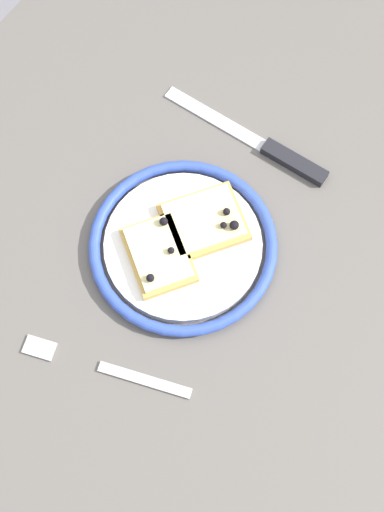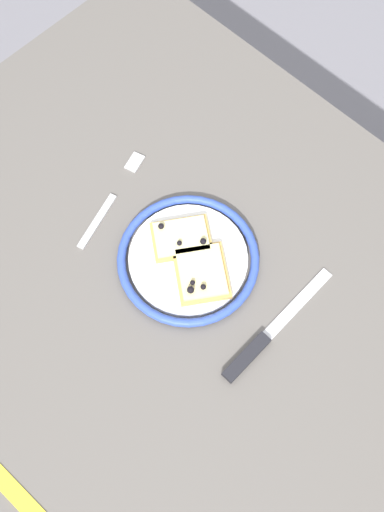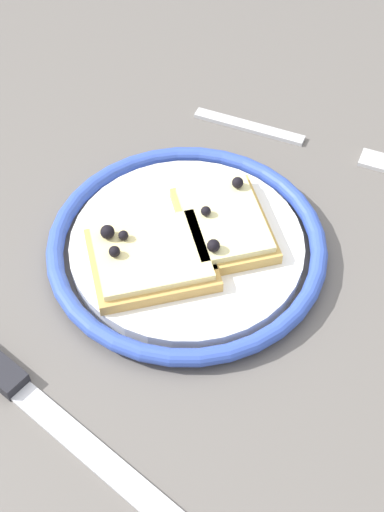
{
  "view_description": "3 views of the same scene",
  "coord_description": "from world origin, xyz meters",
  "px_view_note": "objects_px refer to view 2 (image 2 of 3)",
  "views": [
    {
      "loc": [
        -0.28,
        -0.16,
        1.53
      ],
      "look_at": [
        -0.04,
        0.0,
        0.77
      ],
      "focal_mm": 48.8,
      "sensor_mm": 36.0,
      "label": 1
    },
    {
      "loc": [
        0.23,
        -0.24,
        1.64
      ],
      "look_at": [
        -0.03,
        0.03,
        0.76
      ],
      "focal_mm": 41.88,
      "sensor_mm": 36.0,
      "label": 2
    },
    {
      "loc": [
        0.25,
        0.27,
        1.2
      ],
      "look_at": [
        -0.02,
        0.04,
        0.77
      ],
      "focal_mm": 49.56,
      "sensor_mm": 36.0,
      "label": 3
    }
  ],
  "objects_px": {
    "pizza_slice_near": "(181,238)",
    "knife": "(261,342)",
    "plate": "(188,259)",
    "fork": "(112,198)",
    "dining_table": "(191,301)",
    "pizza_slice_far": "(201,273)"
  },
  "relations": [
    {
      "from": "fork",
      "to": "pizza_slice_far",
      "type": "bearing_deg",
      "value": 0.5
    },
    {
      "from": "pizza_slice_far",
      "to": "knife",
      "type": "relative_size",
      "value": 0.52
    },
    {
      "from": "plate",
      "to": "fork",
      "type": "height_order",
      "value": "plate"
    },
    {
      "from": "pizza_slice_near",
      "to": "fork",
      "type": "bearing_deg",
      "value": -170.67
    },
    {
      "from": "pizza_slice_near",
      "to": "knife",
      "type": "distance_m",
      "value": 0.21
    },
    {
      "from": "dining_table",
      "to": "knife",
      "type": "xyz_separation_m",
      "value": [
        0.14,
        0.0,
        0.09
      ]
    },
    {
      "from": "pizza_slice_far",
      "to": "pizza_slice_near",
      "type": "bearing_deg",
      "value": 161.76
    },
    {
      "from": "dining_table",
      "to": "fork",
      "type": "xyz_separation_m",
      "value": [
        -0.2,
        0.02,
        0.09
      ]
    },
    {
      "from": "pizza_slice_near",
      "to": "fork",
      "type": "relative_size",
      "value": 0.59
    },
    {
      "from": "dining_table",
      "to": "pizza_slice_far",
      "type": "xyz_separation_m",
      "value": [
        0.01,
        0.02,
        0.11
      ]
    },
    {
      "from": "dining_table",
      "to": "fork",
      "type": "height_order",
      "value": "fork"
    },
    {
      "from": "plate",
      "to": "pizza_slice_near",
      "type": "xyz_separation_m",
      "value": [
        -0.03,
        0.01,
        0.01
      ]
    },
    {
      "from": "dining_table",
      "to": "pizza_slice_far",
      "type": "height_order",
      "value": "pizza_slice_far"
    },
    {
      "from": "dining_table",
      "to": "pizza_slice_near",
      "type": "height_order",
      "value": "pizza_slice_near"
    },
    {
      "from": "plate",
      "to": "knife",
      "type": "height_order",
      "value": "plate"
    },
    {
      "from": "dining_table",
      "to": "knife",
      "type": "distance_m",
      "value": 0.17
    },
    {
      "from": "plate",
      "to": "fork",
      "type": "bearing_deg",
      "value": -177.06
    },
    {
      "from": "plate",
      "to": "knife",
      "type": "relative_size",
      "value": 0.95
    },
    {
      "from": "pizza_slice_near",
      "to": "plate",
      "type": "bearing_deg",
      "value": -26.17
    },
    {
      "from": "pizza_slice_far",
      "to": "fork",
      "type": "bearing_deg",
      "value": -179.5
    },
    {
      "from": "plate",
      "to": "pizza_slice_near",
      "type": "relative_size",
      "value": 1.97
    },
    {
      "from": "plate",
      "to": "knife",
      "type": "bearing_deg",
      "value": -6.56
    }
  ]
}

